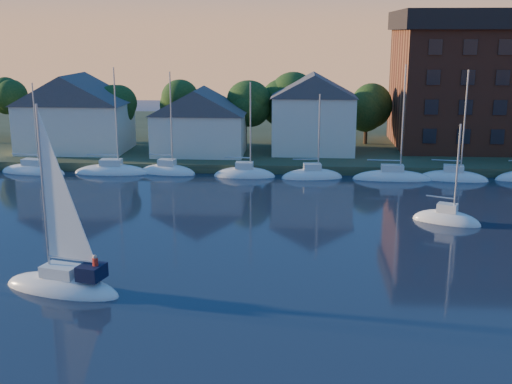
# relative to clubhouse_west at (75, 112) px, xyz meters

# --- Properties ---
(shoreline_land) EXTENTS (160.00, 50.00, 2.00)m
(shoreline_land) POSITION_rel_clubhouse_west_xyz_m (22.00, 17.00, -5.93)
(shoreline_land) COLOR #303921
(shoreline_land) RESTS_ON ground
(wooden_dock) EXTENTS (120.00, 3.00, 1.00)m
(wooden_dock) POSITION_rel_clubhouse_west_xyz_m (22.00, -6.00, -5.93)
(wooden_dock) COLOR brown
(wooden_dock) RESTS_ON ground
(clubhouse_west) EXTENTS (13.65, 9.45, 9.64)m
(clubhouse_west) POSITION_rel_clubhouse_west_xyz_m (0.00, 0.00, 0.00)
(clubhouse_west) COLOR white
(clubhouse_west) RESTS_ON shoreline_land
(clubhouse_centre) EXTENTS (11.55, 8.40, 8.08)m
(clubhouse_centre) POSITION_rel_clubhouse_west_xyz_m (16.00, -1.00, -0.80)
(clubhouse_centre) COLOR white
(clubhouse_centre) RESTS_ON shoreline_land
(clubhouse_east) EXTENTS (10.50, 8.40, 9.80)m
(clubhouse_east) POSITION_rel_clubhouse_west_xyz_m (30.00, 1.00, 0.07)
(clubhouse_east) COLOR white
(clubhouse_east) RESTS_ON shoreline_land
(tree_line) EXTENTS (93.40, 5.40, 8.90)m
(tree_line) POSITION_rel_clubhouse_west_xyz_m (24.00, 5.00, 1.24)
(tree_line) COLOR #372719
(tree_line) RESTS_ON shoreline_land
(moored_fleet) EXTENTS (95.50, 2.40, 12.05)m
(moored_fleet) POSITION_rel_clubhouse_west_xyz_m (26.00, -9.00, -5.83)
(moored_fleet) COLOR white
(moored_fleet) RESTS_ON ground
(hero_sailboat) EXTENTS (8.37, 4.52, 12.69)m
(hero_sailboat) POSITION_rel_clubhouse_west_xyz_m (13.88, -42.62, -5.39)
(hero_sailboat) COLOR white
(hero_sailboat) RESTS_ON ground
(drifting_sailboat_right) EXTENTS (6.02, 4.09, 9.54)m
(drifting_sailboat_right) POSITION_rel_clubhouse_west_xyz_m (40.91, -25.92, -5.83)
(drifting_sailboat_right) COLOR white
(drifting_sailboat_right) RESTS_ON ground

